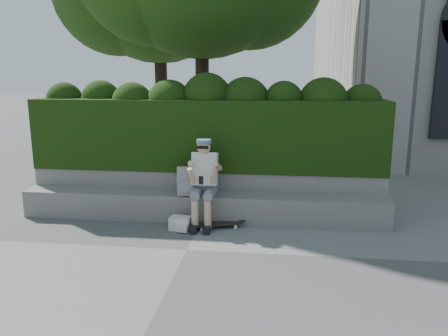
# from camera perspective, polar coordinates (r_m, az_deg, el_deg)

# --- Properties ---
(ground) EXTENTS (80.00, 80.00, 0.00)m
(ground) POSITION_cam_1_polar(r_m,az_deg,el_deg) (6.15, -4.89, -10.60)
(ground) COLOR slate
(ground) RESTS_ON ground
(bench_ledge) EXTENTS (6.00, 0.45, 0.45)m
(bench_ledge) POSITION_cam_1_polar(r_m,az_deg,el_deg) (7.22, -2.93, -5.12)
(bench_ledge) COLOR gray
(bench_ledge) RESTS_ON ground
(planter_wall) EXTENTS (6.00, 0.50, 0.75)m
(planter_wall) POSITION_cam_1_polar(r_m,az_deg,el_deg) (7.63, -2.34, -2.98)
(planter_wall) COLOR gray
(planter_wall) RESTS_ON ground
(hedge) EXTENTS (6.00, 1.00, 1.20)m
(hedge) POSITION_cam_1_polar(r_m,az_deg,el_deg) (7.65, -2.14, 4.53)
(hedge) COLOR black
(hedge) RESTS_ON planter_wall
(person) EXTENTS (0.40, 0.76, 1.38)m
(person) POSITION_cam_1_polar(r_m,az_deg,el_deg) (6.90, -2.60, -1.42)
(person) COLOR slate
(person) RESTS_ON ground
(skateboard) EXTENTS (0.79, 0.44, 0.08)m
(skateboard) POSITION_cam_1_polar(r_m,az_deg,el_deg) (6.90, -0.85, -7.33)
(skateboard) COLOR black
(skateboard) RESTS_ON ground
(backpack_plaid) EXTENTS (0.35, 0.23, 0.47)m
(backpack_plaid) POSITION_cam_1_polar(r_m,az_deg,el_deg) (7.04, -4.83, -1.71)
(backpack_plaid) COLOR #AEADB2
(backpack_plaid) RESTS_ON bench_ledge
(backpack_ground) EXTENTS (0.33, 0.25, 0.20)m
(backpack_ground) POSITION_cam_1_polar(r_m,az_deg,el_deg) (6.87, -5.74, -7.19)
(backpack_ground) COLOR silver
(backpack_ground) RESTS_ON ground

